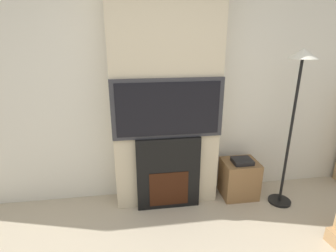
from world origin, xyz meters
The scene contains 6 objects.
wall_back centered at (0.00, 2.03, 1.35)m, with size 6.00×0.06×2.70m.
chimney_breast centered at (0.00, 1.84, 1.35)m, with size 1.17×0.31×2.70m.
fireplace centered at (0.00, 1.69, 0.43)m, with size 0.71×0.15×0.86m.
television centered at (0.00, 1.68, 1.18)m, with size 1.18×0.07×0.64m.
floor_lamp centered at (1.34, 1.54, 1.37)m, with size 0.29×0.29×1.78m.
media_stand centered at (0.90, 1.76, 0.24)m, with size 0.42×0.35×0.51m.
Camera 1 is at (-0.39, -0.92, 1.90)m, focal length 28.00 mm.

